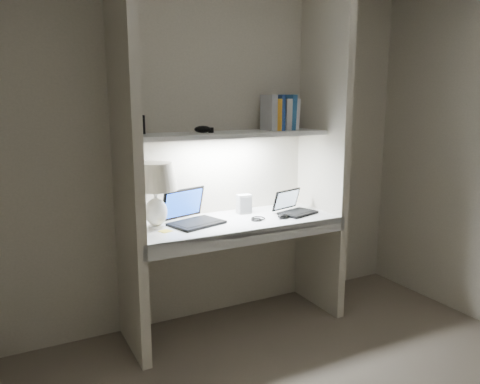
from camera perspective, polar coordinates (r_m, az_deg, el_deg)
back_wall at (r=3.38m, az=-2.72°, el=5.54°), size 3.20×0.01×2.50m
alcove_panel_left at (r=2.88m, az=-13.70°, el=4.25°), size 0.06×0.55×2.50m
alcove_panel_right at (r=3.52m, az=10.10°, el=5.61°), size 0.06×0.55×2.50m
desk at (r=3.22m, az=-0.57°, el=-3.77°), size 1.40×0.55×0.04m
desk_apron at (r=3.01m, az=1.69°, el=-5.45°), size 1.46×0.03×0.10m
shelf at (r=3.21m, az=-1.37°, el=7.04°), size 1.40×0.36×0.03m
strip_light at (r=3.21m, az=-1.37°, el=6.65°), size 0.60×0.04×0.02m
table_lamp at (r=3.00m, az=-10.31°, el=0.93°), size 0.29×0.29×0.42m
laptop_main at (r=3.14m, az=-5.94°, el=-2.88°), size 0.41×0.38×0.23m
laptop_netbook at (r=3.42m, az=6.56°, el=-1.93°), size 0.31×0.29×0.17m
speaker at (r=3.39m, az=0.49°, el=-1.47°), size 0.10×0.07×0.14m
mouse at (r=3.27m, az=5.28°, el=-2.93°), size 0.10×0.08×0.03m
cable_coil at (r=3.24m, az=2.22°, el=-3.22°), size 0.12×0.12×0.01m
sticky_note at (r=2.98m, az=-9.07°, el=-4.73°), size 0.09×0.09×0.00m
book_row at (r=3.43m, az=4.86°, el=9.52°), size 0.24×0.17×0.25m
shelf_box at (r=3.09m, az=-12.22°, el=8.03°), size 0.07×0.06×0.12m
shelf_gadget at (r=3.12m, az=-4.57°, el=7.63°), size 0.13×0.11×0.05m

